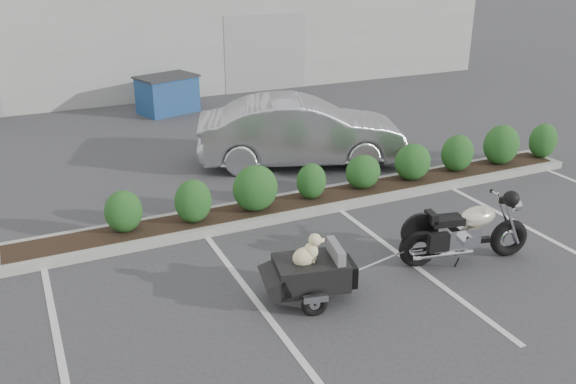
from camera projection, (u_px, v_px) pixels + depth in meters
name	position (u px, v px, depth m)	size (l,w,h in m)	color
ground	(329.00, 263.00, 9.84)	(90.00, 90.00, 0.00)	#38383A
planter_kerb	(320.00, 200.00, 12.05)	(12.00, 1.00, 0.15)	#9E9E93
building	(119.00, 22.00, 23.36)	(26.00, 10.00, 4.00)	#9EA099
motorcycle	(466.00, 233.00, 9.71)	(2.23, 0.96, 1.29)	black
pet_trailer	(310.00, 272.00, 8.67)	(1.81, 1.04, 1.07)	black
sedan	(301.00, 131.00, 14.03)	(1.64, 4.72, 1.55)	#B4B3BB
dumpster	(167.00, 94.00, 18.44)	(1.99, 1.64, 1.13)	navy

